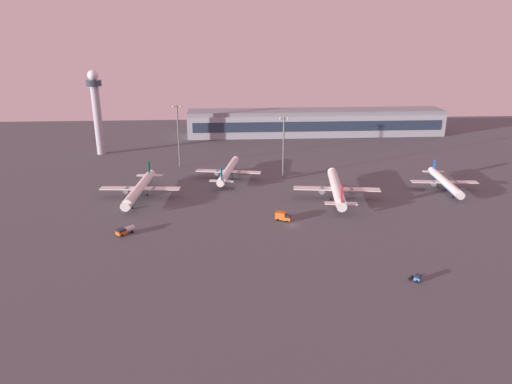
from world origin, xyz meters
The scene contains 12 objects.
ground_plane centered at (0.00, 0.00, 0.00)m, with size 416.00×416.00×0.00m, color #4C4C51.
terminal_building centered at (35.34, 148.00, 8.09)m, with size 164.93×22.40×16.40m.
control_tower centered at (-92.39, 106.08, 25.96)m, with size 8.00×8.00×45.36m.
airplane_mid_apron centered at (21.36, 26.28, 4.35)m, with size 35.03×44.86×11.52m.
airplane_far_stand centered at (-58.46, 31.81, 4.08)m, with size 32.81×42.10×10.79m.
airplane_near_gate centered at (70.20, 34.03, 3.50)m, with size 28.14×36.09×9.25m.
airplane_taxiway_distant centered at (-22.24, 55.49, 3.77)m, with size 30.27×38.68×9.97m.
pushback_tug centered at (28.46, -40.75, 1.07)m, with size 3.47×3.42×2.05m.
fuel_truck centered at (-57.50, -4.15, 1.37)m, with size 5.96×5.92×2.35m.
catering_truck centered at (-3.02, 4.38, 1.58)m, with size 6.11×4.60×3.05m.
apron_light_east centered at (-46.55, 77.87, 17.20)m, with size 4.80×0.90×30.61m.
apron_light_west centered at (3.15, 56.75, 15.88)m, with size 4.80×0.90×28.01m.
Camera 1 is at (-22.60, -149.42, 64.85)m, focal length 32.57 mm.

